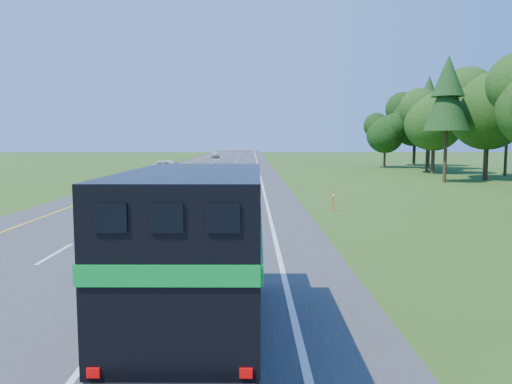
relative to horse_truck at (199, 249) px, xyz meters
The scene contains 6 objects.
road 46.22m from the horse_truck, 94.53° to the left, with size 15.00×260.00×0.04m, color #38383A.
lane_markings 46.22m from the horse_truck, 94.53° to the left, with size 11.15×260.00×0.01m.
horse_truck is the anchor object (origin of this frame).
white_suv 38.04m from the horse_truck, 100.74° to the left, with size 2.99×6.50×1.81m, color white.
far_car 95.61m from the horse_truck, 94.02° to the left, with size 1.66×4.14×1.41m, color silver.
delineator 17.78m from the horse_truck, 72.71° to the left, with size 0.09×0.05×1.13m.
Camera 1 is at (4.62, -5.12, 3.76)m, focal length 35.00 mm.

